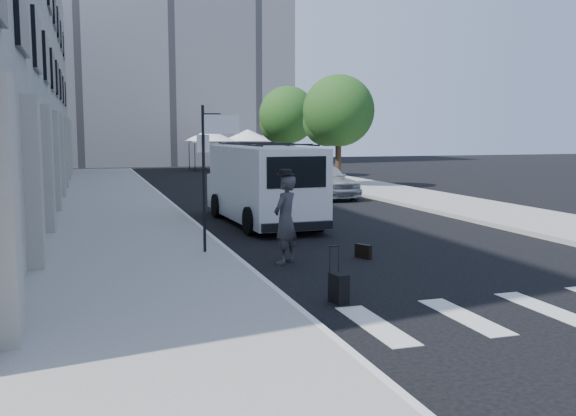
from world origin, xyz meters
TOP-DOWN VIEW (x-y plane):
  - ground at (0.00, 0.00)m, footprint 120.00×120.00m
  - sidewalk_left at (-4.25, 16.00)m, footprint 4.50×48.00m
  - sidewalk_right at (9.00, 20.00)m, footprint 4.00×56.00m
  - building_far at (2.00, 50.00)m, footprint 22.00×12.00m
  - sign_pole at (-2.36, 3.20)m, footprint 1.03×0.07m
  - tree_near at (7.50, 20.15)m, footprint 3.80×3.83m
  - tree_far at (7.50, 29.15)m, footprint 3.80×3.83m
  - tent_left at (4.00, 38.00)m, footprint 4.00×4.00m
  - tent_right at (7.20, 38.50)m, footprint 4.00×4.00m
  - businessman at (-0.94, 2.00)m, footprint 0.88×0.88m
  - briefcase at (1.03, 2.00)m, footprint 0.30×0.45m
  - suitcase at (-1.05, -1.58)m, footprint 0.29×0.40m
  - cargo_van at (0.26, 8.44)m, footprint 2.63×6.89m
  - parked_car_a at (5.00, 15.58)m, footprint 2.51×5.02m
  - parked_car_b at (5.00, 21.08)m, footprint 2.04×4.45m
  - parked_car_c at (5.57, 34.66)m, footprint 2.23×4.87m

SIDE VIEW (x-z plane):
  - ground at x=0.00m, z-range 0.00..0.00m
  - sidewalk_left at x=-4.25m, z-range 0.00..0.15m
  - sidewalk_right at x=9.00m, z-range 0.00..0.15m
  - briefcase at x=1.03m, z-range 0.00..0.34m
  - suitcase at x=-1.05m, z-range -0.24..0.78m
  - parked_car_c at x=5.57m, z-range 0.00..1.38m
  - parked_car_b at x=5.00m, z-range 0.00..1.42m
  - parked_car_a at x=5.00m, z-range 0.00..1.64m
  - businessman at x=-0.94m, z-range 0.00..2.06m
  - cargo_van at x=0.26m, z-range 0.04..2.58m
  - sign_pole at x=-2.36m, z-range 0.90..4.40m
  - tent_left at x=4.00m, z-range 1.11..4.31m
  - tent_right at x=7.20m, z-range 1.11..4.31m
  - tree_near at x=7.50m, z-range 0.96..6.99m
  - tree_far at x=7.50m, z-range 0.96..6.99m
  - building_far at x=2.00m, z-range 0.00..25.00m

